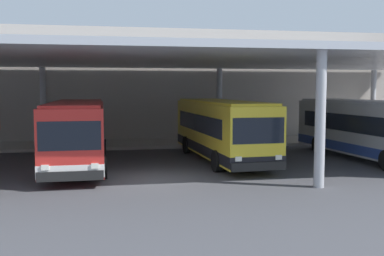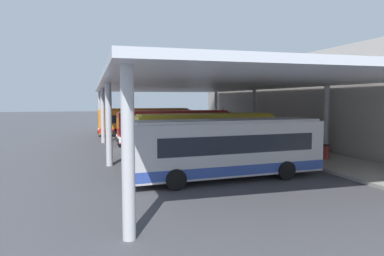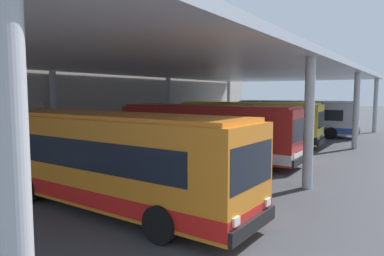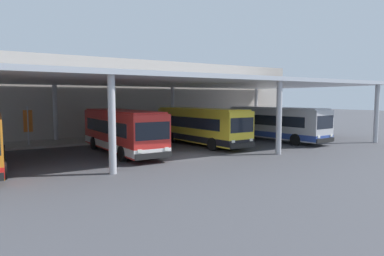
{
  "view_description": "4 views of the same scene",
  "coord_description": "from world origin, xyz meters",
  "px_view_note": "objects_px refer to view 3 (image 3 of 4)",
  "views": [
    {
      "loc": [
        -1.77,
        -18.45,
        3.81
      ],
      "look_at": [
        2.21,
        3.1,
        1.88
      ],
      "focal_mm": 42.1,
      "sensor_mm": 36.0,
      "label": 1
    },
    {
      "loc": [
        28.98,
        -3.5,
        4.23
      ],
      "look_at": [
        1.0,
        4.44,
        1.86
      ],
      "focal_mm": 33.01,
      "sensor_mm": 36.0,
      "label": 2
    },
    {
      "loc": [
        -20.66,
        -6.22,
        3.82
      ],
      "look_at": [
        -3.7,
        4.61,
        1.88
      ],
      "focal_mm": 33.51,
      "sensor_mm": 36.0,
      "label": 3
    },
    {
      "loc": [
        -12.07,
        -20.1,
        4.04
      ],
      "look_at": [
        3.47,
        5.03,
        1.46
      ],
      "focal_mm": 32.09,
      "sensor_mm": 36.0,
      "label": 4
    }
  ],
  "objects_px": {
    "bus_middle_bay": "(248,123)",
    "banner_sign": "(43,128)",
    "bus_nearest_bay": "(109,159)",
    "trash_bin": "(199,126)",
    "bench_waiting": "(185,128)",
    "bus_far_bay": "(296,117)",
    "bus_second_bay": "(207,132)"
  },
  "relations": [
    {
      "from": "bus_nearest_bay",
      "to": "banner_sign",
      "type": "height_order",
      "value": "banner_sign"
    },
    {
      "from": "bus_middle_bay",
      "to": "banner_sign",
      "type": "xyz_separation_m",
      "value": [
        -12.83,
        6.34,
        0.32
      ]
    },
    {
      "from": "trash_bin",
      "to": "banner_sign",
      "type": "distance_m",
      "value": 17.46
    },
    {
      "from": "bus_nearest_bay",
      "to": "bus_middle_bay",
      "type": "distance_m",
      "value": 16.51
    },
    {
      "from": "bus_far_bay",
      "to": "banner_sign",
      "type": "bearing_deg",
      "value": 159.6
    },
    {
      "from": "bus_nearest_bay",
      "to": "bus_far_bay",
      "type": "bearing_deg",
      "value": 2.16
    },
    {
      "from": "bus_nearest_bay",
      "to": "trash_bin",
      "type": "relative_size",
      "value": 10.84
    },
    {
      "from": "bus_nearest_bay",
      "to": "trash_bin",
      "type": "height_order",
      "value": "bus_nearest_bay"
    },
    {
      "from": "banner_sign",
      "to": "bus_second_bay",
      "type": "bearing_deg",
      "value": -52.2
    },
    {
      "from": "bus_second_bay",
      "to": "bus_middle_bay",
      "type": "distance_m",
      "value": 7.4
    },
    {
      "from": "bus_second_bay",
      "to": "bench_waiting",
      "type": "relative_size",
      "value": 5.87
    },
    {
      "from": "bus_middle_bay",
      "to": "trash_bin",
      "type": "height_order",
      "value": "bus_middle_bay"
    },
    {
      "from": "bus_second_bay",
      "to": "banner_sign",
      "type": "height_order",
      "value": "banner_sign"
    },
    {
      "from": "bus_middle_bay",
      "to": "trash_bin",
      "type": "relative_size",
      "value": 10.87
    },
    {
      "from": "bus_far_bay",
      "to": "trash_bin",
      "type": "distance_m",
      "value": 9.04
    },
    {
      "from": "trash_bin",
      "to": "bench_waiting",
      "type": "bearing_deg",
      "value": 177.7
    },
    {
      "from": "bench_waiting",
      "to": "trash_bin",
      "type": "bearing_deg",
      "value": -2.3
    },
    {
      "from": "bus_second_bay",
      "to": "banner_sign",
      "type": "bearing_deg",
      "value": 127.8
    },
    {
      "from": "trash_bin",
      "to": "bus_far_bay",
      "type": "bearing_deg",
      "value": -69.56
    },
    {
      "from": "bus_middle_bay",
      "to": "bus_far_bay",
      "type": "height_order",
      "value": "same"
    },
    {
      "from": "bus_second_bay",
      "to": "bus_nearest_bay",
      "type": "bearing_deg",
      "value": -170.58
    },
    {
      "from": "bus_second_bay",
      "to": "bench_waiting",
      "type": "height_order",
      "value": "bus_second_bay"
    },
    {
      "from": "bus_second_bay",
      "to": "bench_waiting",
      "type": "bearing_deg",
      "value": 39.27
    },
    {
      "from": "bus_nearest_bay",
      "to": "banner_sign",
      "type": "relative_size",
      "value": 3.32
    },
    {
      "from": "bus_middle_bay",
      "to": "bench_waiting",
      "type": "height_order",
      "value": "bus_middle_bay"
    },
    {
      "from": "bus_nearest_bay",
      "to": "bench_waiting",
      "type": "height_order",
      "value": "bus_nearest_bay"
    },
    {
      "from": "bus_nearest_bay",
      "to": "bus_second_bay",
      "type": "relative_size",
      "value": 1.01
    },
    {
      "from": "bus_middle_bay",
      "to": "bench_waiting",
      "type": "xyz_separation_m",
      "value": [
        2.33,
        7.22,
        -0.99
      ]
    },
    {
      "from": "bus_second_bay",
      "to": "bus_middle_bay",
      "type": "height_order",
      "value": "same"
    },
    {
      "from": "bus_middle_bay",
      "to": "banner_sign",
      "type": "bearing_deg",
      "value": 153.69
    },
    {
      "from": "bus_far_bay",
      "to": "bench_waiting",
      "type": "xyz_separation_m",
      "value": [
        -5.37,
        8.51,
        -0.99
      ]
    },
    {
      "from": "bus_second_bay",
      "to": "banner_sign",
      "type": "relative_size",
      "value": 3.3
    }
  ]
}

